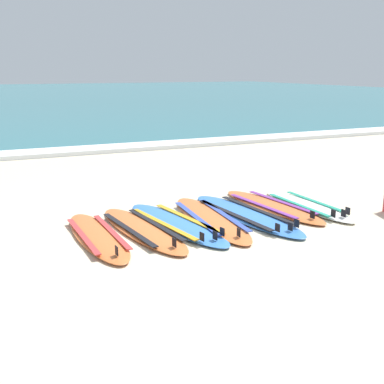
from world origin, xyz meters
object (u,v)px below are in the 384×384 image
at_px(surfboard_4, 245,214).
at_px(surfboard_5, 272,206).
at_px(surfboard_6, 307,205).
at_px(surfboard_1, 142,229).
at_px(surfboard_3, 210,218).
at_px(surfboard_0, 97,236).
at_px(surfboard_2, 176,223).

bearing_deg(surfboard_4, surfboard_5, 20.11).
bearing_deg(surfboard_6, surfboard_1, -178.98).
distance_m(surfboard_4, surfboard_5, 0.66).
height_order(surfboard_3, surfboard_5, same).
bearing_deg(surfboard_1, surfboard_5, 6.35).
height_order(surfboard_0, surfboard_1, same).
bearing_deg(surfboard_2, surfboard_3, 1.62).
xyz_separation_m(surfboard_2, surfboard_5, (1.75, 0.20, -0.00)).
bearing_deg(surfboard_0, surfboard_3, 3.04).
distance_m(surfboard_0, surfboard_1, 0.63).
xyz_separation_m(surfboard_0, surfboard_4, (2.27, 0.05, 0.00)).
bearing_deg(surfboard_2, surfboard_0, -176.27).
xyz_separation_m(surfboard_3, surfboard_4, (0.57, -0.04, 0.00)).
distance_m(surfboard_1, surfboard_5, 2.28).
xyz_separation_m(surfboard_4, surfboard_6, (1.16, 0.02, 0.00)).
bearing_deg(surfboard_5, surfboard_1, -173.65).
relative_size(surfboard_2, surfboard_5, 1.05).
xyz_separation_m(surfboard_1, surfboard_2, (0.52, 0.05, 0.00)).
height_order(surfboard_1, surfboard_6, same).
relative_size(surfboard_3, surfboard_5, 1.05).
relative_size(surfboard_0, surfboard_4, 0.84).
bearing_deg(surfboard_1, surfboard_4, 0.90).
bearing_deg(surfboard_3, surfboard_1, -176.64).
relative_size(surfboard_1, surfboard_6, 1.12).
bearing_deg(surfboard_4, surfboard_2, 178.90).
height_order(surfboard_1, surfboard_4, same).
bearing_deg(surfboard_5, surfboard_4, -159.89).
bearing_deg(surfboard_3, surfboard_5, 9.02).
bearing_deg(surfboard_5, surfboard_3, -170.98).
relative_size(surfboard_5, surfboard_6, 1.12).
relative_size(surfboard_4, surfboard_6, 1.24).
relative_size(surfboard_1, surfboard_5, 1.01).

